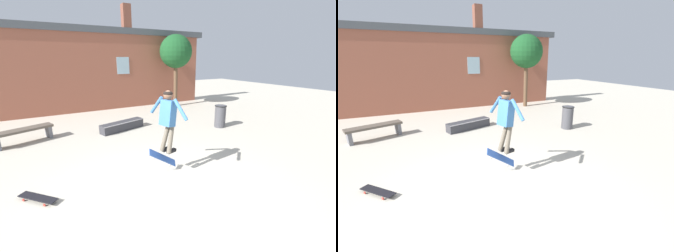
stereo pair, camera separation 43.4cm
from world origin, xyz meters
The scene contains 9 objects.
ground_plane centered at (0.00, 0.00, 0.00)m, with size 40.00×40.00×0.00m, color beige.
building_backdrop centered at (0.02, 8.84, 2.23)m, with size 14.92×0.52×5.48m.
tree_right centered at (4.93, 7.64, 3.08)m, with size 1.84×1.84×4.03m.
park_bench centered at (-2.71, 4.94, 0.37)m, with size 1.84×1.00×0.51m.
skate_ledge centered at (0.63, 4.69, 0.17)m, with size 1.88×0.92×0.34m.
trash_bin centered at (4.30, 3.07, 0.48)m, with size 0.49×0.49×0.92m.
skater centered at (0.46, 0.72, 1.48)m, with size 0.42×1.14×1.49m.
skateboard_flipping centered at (0.36, 0.81, 0.41)m, with size 0.79×0.22×0.58m.
skateboard_resting centered at (-2.40, 1.05, 0.07)m, with size 0.73×0.77×0.08m.
Camera 1 is at (-2.06, -3.67, 2.79)m, focal length 24.00 mm.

